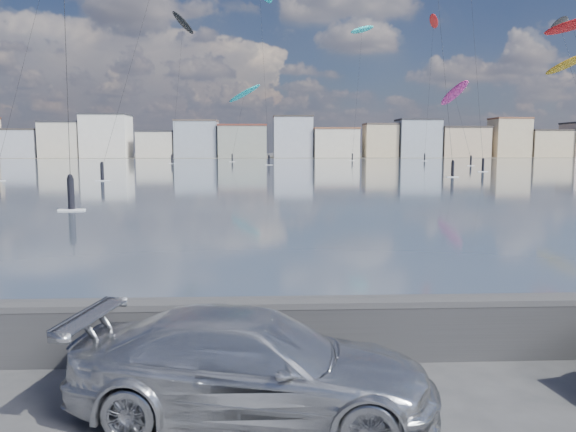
% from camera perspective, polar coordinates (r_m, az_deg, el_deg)
% --- Properties ---
extents(bay_water, '(500.00, 177.00, 0.00)m').
position_cam_1_polar(bay_water, '(97.54, -2.95, 4.96)').
color(bay_water, '#364155').
rests_on(bay_water, ground).
extents(far_shore_strip, '(500.00, 60.00, 0.00)m').
position_cam_1_polar(far_shore_strip, '(206.01, -2.79, 6.02)').
color(far_shore_strip, '#4C473D').
rests_on(far_shore_strip, ground).
extents(seawall, '(400.00, 0.36, 1.08)m').
position_cam_1_polar(seawall, '(9.15, -6.01, -11.15)').
color(seawall, '#28282B').
rests_on(seawall, ground).
extents(far_buildings, '(240.79, 13.26, 14.60)m').
position_cam_1_polar(far_buildings, '(192.00, -2.41, 7.75)').
color(far_buildings, beige).
rests_on(far_buildings, ground).
extents(car_silver, '(4.89, 2.67, 1.34)m').
position_cam_1_polar(car_silver, '(7.37, -3.53, -14.96)').
color(car_silver, silver).
rests_on(car_silver, ground).
extents(kitesurfer_1, '(7.74, 18.06, 31.44)m').
position_cam_1_polar(kitesurfer_1, '(133.71, 25.89, 16.95)').
color(kitesurfer_1, black).
rests_on(kitesurfer_1, ground).
extents(kitesurfer_6, '(9.23, 15.14, 37.42)m').
position_cam_1_polar(kitesurfer_6, '(160.37, 7.54, 18.17)').
color(kitesurfer_6, '#19BFBF').
rests_on(kitesurfer_6, ground).
extents(kitesurfer_7, '(4.71, 17.34, 17.00)m').
position_cam_1_polar(kitesurfer_7, '(122.24, 16.55, 11.82)').
color(kitesurfer_7, '#E5338C').
rests_on(kitesurfer_7, ground).
extents(kitesurfer_9, '(5.61, 15.19, 33.53)m').
position_cam_1_polar(kitesurfer_9, '(134.71, -10.61, 18.57)').
color(kitesurfer_9, black).
rests_on(kitesurfer_9, ground).
extents(kitesurfer_11, '(8.52, 10.57, 22.14)m').
position_cam_1_polar(kitesurfer_11, '(123.55, 26.65, 13.57)').
color(kitesurfer_11, '#BF8C19').
rests_on(kitesurfer_11, ground).
extents(kitesurfer_12, '(9.21, 13.54, 27.08)m').
position_cam_1_polar(kitesurfer_12, '(117.09, 26.96, 16.78)').
color(kitesurfer_12, red).
rests_on(kitesurfer_12, ground).
extents(kitesurfer_14, '(6.70, 11.72, 37.58)m').
position_cam_1_polar(kitesurfer_14, '(158.17, 14.57, 18.34)').
color(kitesurfer_14, red).
rests_on(kitesurfer_14, ground).
extents(kitesurfer_17, '(9.33, 12.25, 19.24)m').
position_cam_1_polar(kitesurfer_17, '(143.48, -4.47, 12.23)').
color(kitesurfer_17, '#19BFBF').
rests_on(kitesurfer_17, ground).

